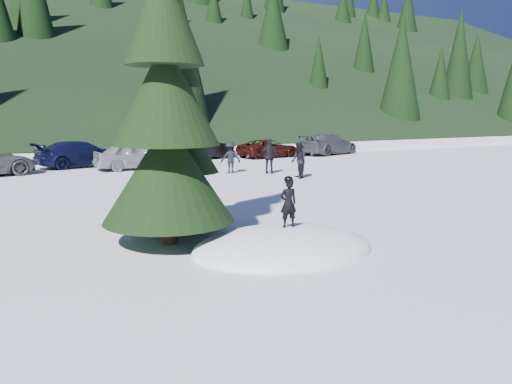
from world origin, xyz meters
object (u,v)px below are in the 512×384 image
car_6 (269,148)px  spruce_tall (166,107)px  car_3 (81,154)px  child_skier (288,203)px  adult_2 (230,158)px  adult_0 (299,160)px  car_7 (329,144)px  spruce_short (187,152)px  car_4 (135,156)px  adult_1 (270,156)px  car_5 (201,148)px

car_6 → spruce_tall: bearing=136.3°
car_3 → car_6: 12.48m
spruce_tall → child_skier: (2.43, -1.62, -2.26)m
spruce_tall → adult_2: size_ratio=5.25×
adult_2 → car_6: 9.15m
child_skier → adult_0: 12.23m
child_skier → car_7: (15.89, 20.28, -0.30)m
adult_2 → car_3: (-6.39, 6.68, -0.07)m
child_skier → adult_0: bearing=-116.0°
spruce_short → car_3: size_ratio=1.04×
adult_2 → car_4: (-3.95, 4.08, -0.07)m
child_skier → car_7: child_skier is taller
adult_2 → car_3: adult_2 is taller
car_4 → car_7: bearing=-82.4°
adult_1 → adult_2: (-1.73, 1.08, -0.07)m
child_skier → car_3: bearing=-77.5°
adult_0 → spruce_short: bearing=-35.6°
adult_0 → adult_1: (-0.34, 2.25, 0.02)m
car_4 → car_5: car_5 is taller
spruce_tall → car_5: (8.54, 19.57, -2.56)m
spruce_short → car_7: spruce_short is taller
car_4 → car_7: car_7 is taller
car_3 → spruce_tall: bearing=165.1°
car_4 → car_3: bearing=40.7°
car_6 → car_7: size_ratio=0.86×
adult_1 → spruce_short: bearing=83.8°
adult_0 → child_skier: bearing=-20.3°
adult_2 → adult_1: bearing=160.7°
car_3 → adult_1: bearing=-146.2°
child_skier → car_4: 17.60m
car_3 → child_skier: bearing=172.2°
car_4 → child_skier: bearing=174.9°
spruce_tall → car_3: 18.75m
car_5 → adult_1: bearing=167.4°
spruce_tall → child_skier: 3.69m
spruce_tall → car_7: spruce_tall is taller
adult_2 → car_3: size_ratio=0.32×
adult_0 → car_4: (-6.02, 7.41, -0.12)m
car_3 → adult_0: bearing=-152.3°
adult_0 → adult_2: 3.92m
adult_0 → adult_2: adult_0 is taller
spruce_short → adult_1: spruce_short is taller
car_3 → car_4: (2.45, -2.60, 0.00)m
child_skier → car_6: (10.81, 20.33, -0.44)m
adult_1 → car_6: adult_1 is taller
spruce_short → car_6: size_ratio=1.20×
adult_0 → adult_2: bearing=-134.7°
spruce_short → car_6: bearing=54.7°
spruce_tall → car_6: spruce_tall is taller
child_skier → car_7: 25.77m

